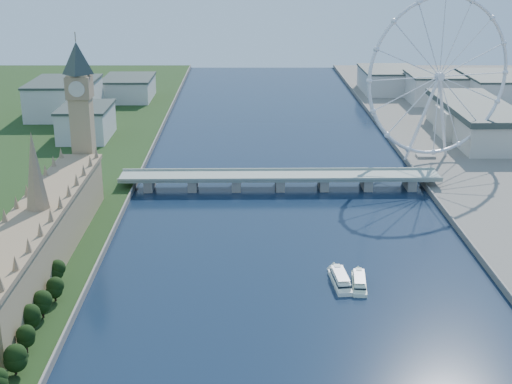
{
  "coord_description": "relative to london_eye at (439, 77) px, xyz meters",
  "views": [
    {
      "loc": [
        -23.41,
        -168.22,
        156.48
      ],
      "look_at": [
        -17.83,
        210.0,
        27.79
      ],
      "focal_mm": 50.0,
      "sensor_mm": 36.0,
      "label": 1
    }
  ],
  "objects": [
    {
      "name": "city_skyline",
      "position": [
        -80.75,
        205.0,
        -50.56
      ],
      "size": [
        505.0,
        280.0,
        32.0
      ],
      "color": "beige",
      "rests_on": "ground"
    },
    {
      "name": "westminster_bridge",
      "position": [
        -119.98,
        -55.08,
        -60.89
      ],
      "size": [
        220.0,
        22.0,
        9.5
      ],
      "color": "gray",
      "rests_on": "ground"
    },
    {
      "name": "county_hall",
      "position": [
        55.02,
        74.92,
        -67.52
      ],
      "size": [
        54.0,
        144.0,
        35.0
      ],
      "primitive_type": null,
      "color": "beige",
      "rests_on": "ground"
    },
    {
      "name": "tour_boat_far",
      "position": [
        -88.09,
        -208.17,
        -67.52
      ],
      "size": [
        10.01,
        28.26,
        6.09
      ],
      "primitive_type": null,
      "rotation": [
        0.0,
        0.0,
        -0.11
      ],
      "color": "white",
      "rests_on": "ground"
    },
    {
      "name": "tour_boat_near",
      "position": [
        -97.14,
        -205.86,
        -67.52
      ],
      "size": [
        10.01,
        30.57,
        6.65
      ],
      "primitive_type": null,
      "rotation": [
        0.0,
        0.0,
        0.08
      ],
      "color": "white",
      "rests_on": "ground"
    },
    {
      "name": "tree_row",
      "position": [
        -232.98,
        -297.08,
        -58.5
      ],
      "size": [
        7.9,
        183.9,
        19.94
      ],
      "color": "black",
      "rests_on": "ground"
    },
    {
      "name": "big_ben",
      "position": [
        -247.98,
        -77.08,
        -0.95
      ],
      "size": [
        20.02,
        20.02,
        110.0
      ],
      "color": "tan",
      "rests_on": "ground"
    },
    {
      "name": "london_eye",
      "position": [
        0.0,
        0.0,
        0.0
      ],
      "size": [
        113.6,
        39.12,
        124.3
      ],
      "color": "silver",
      "rests_on": "ground"
    },
    {
      "name": "parliament_range",
      "position": [
        -247.98,
        -185.08,
        -49.04
      ],
      "size": [
        24.0,
        200.0,
        70.0
      ],
      "color": "tan",
      "rests_on": "ground"
    }
  ]
}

